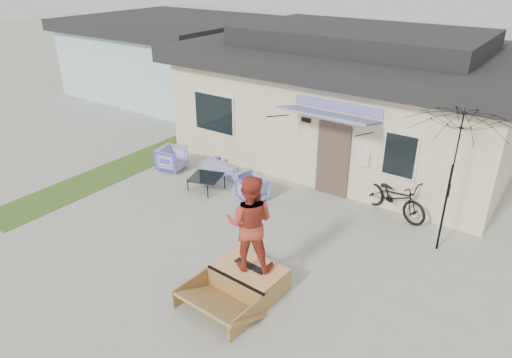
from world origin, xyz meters
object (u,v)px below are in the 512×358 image
Objects in this scene: loveseat at (227,165)px; patio_umbrella at (450,180)px; bicycle at (395,193)px; skater at (250,222)px; skate_ramp at (249,277)px; skateboard at (250,266)px; coffee_table at (206,183)px; armchair_left at (172,158)px; armchair_right at (253,188)px.

patio_umbrella is (6.46, -0.41, 1.44)m from loveseat.
bicycle is 0.99× the size of skater.
skate_ramp is 2.60× the size of skateboard.
skater is (3.58, -2.79, 1.29)m from coffee_table.
coffee_table is 4.57m from skate_ramp.
skater is at bearing -133.15° from armchair_left.
armchair_right reaches higher than skateboard.
patio_umbrella reaches higher than coffee_table.
skateboard is (0.00, 0.05, 0.26)m from skate_ramp.
loveseat reaches higher than skate_ramp.
skater reaches higher than patio_umbrella.
coffee_table is 1.15× the size of skateboard.
loveseat is at bearing -79.05° from armchair_left.
armchair_left is 8.22m from patio_umbrella.
skater is at bearing 142.07° from loveseat.
armchair_left is 3.26m from armchair_right.
skateboard is (3.58, -2.79, 0.29)m from coffee_table.
skateboard is (3.74, -3.96, 0.18)m from loveseat.
patio_umbrella is 4.75m from skate_ramp.
skateboard is at bearing -114.71° from skater.
bicycle is (5.04, 0.54, 0.31)m from loveseat.
skate_ramp is at bearing 50.48° from armchair_right.
coffee_table is at bearing 106.73° from loveseat.
skateboard is 0.37× the size of skater.
armchair_right is at bearing -79.90° from skater.
armchair_right is at bearing 128.95° from skateboard.
bicycle is 4.68m from skateboard.
skate_ramp is at bearing 62.19° from skater.
armchair_left is 0.41× the size of bicycle.
loveseat is 2.19× the size of skateboard.
skate_ramp is at bearing -133.53° from armchair_left.
loveseat is at bearing -71.30° from skater.
loveseat is at bearing 137.55° from skateboard.
armchair_left reaches higher than armchair_right.
skater is (-2.72, -3.55, -0.25)m from patio_umbrella.
loveseat is 6.63m from patio_umbrella.
armchair_left is at bearing -177.97° from patio_umbrella.
armchair_left is 6.81m from bicycle.
patio_umbrella reaches higher than armchair_right.
skate_ramp is (2.13, -3.12, -0.12)m from armchair_right.
skateboard is 1.01m from skater.
coffee_table is at bearing 127.57° from bicycle.
armchair_left is at bearing 151.56° from skate_ramp.
skate_ramp is 1.27m from skater.
bicycle is 0.80× the size of patio_umbrella.
patio_umbrella is 1.29× the size of skate_ramp.
skateboard is at bearing 142.07° from loveseat.
armchair_right reaches higher than skate_ramp.
skater is at bearing -85.86° from skateboard.
skater is at bearing 90.00° from skate_ramp.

